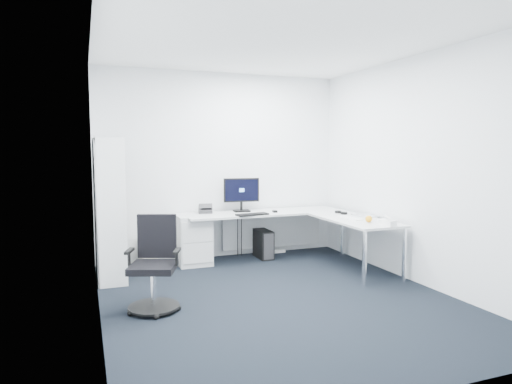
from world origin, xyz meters
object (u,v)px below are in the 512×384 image
object	(u,v)px
l_desk	(274,239)
monitor	(242,194)
bookshelf	(109,209)
task_chair	(153,264)
laptop	(366,207)

from	to	relation	value
l_desk	monitor	bearing A→B (deg)	123.12
bookshelf	monitor	xyz separation A→B (m)	(1.86, 0.43, 0.07)
task_chair	laptop	xyz separation A→B (m)	(2.96, 0.76, 0.34)
bookshelf	task_chair	distance (m)	1.45
laptop	l_desk	bearing A→B (deg)	150.16
task_chair	laptop	distance (m)	3.08
laptop	monitor	bearing A→B (deg)	140.69
l_desk	laptop	distance (m)	1.33
l_desk	task_chair	xyz separation A→B (m)	(-1.85, -1.31, 0.13)
bookshelf	laptop	bearing A→B (deg)	-10.35
bookshelf	monitor	size ratio (longest dim) A/B	3.29
task_chair	monitor	world-z (taller)	monitor
bookshelf	task_chair	xyz separation A→B (m)	(0.33, -1.36, -0.40)
l_desk	task_chair	bearing A→B (deg)	-144.65
task_chair	laptop	bearing A→B (deg)	34.97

